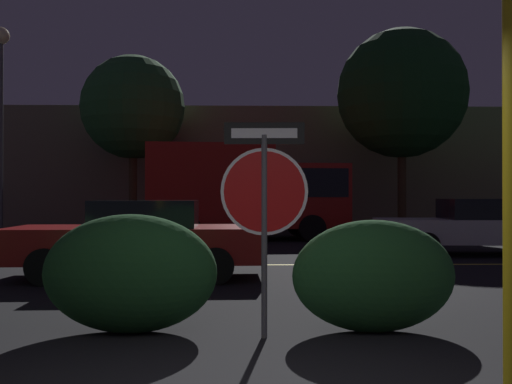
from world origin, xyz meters
The scene contains 12 objects.
road_center_stripe centered at (0.00, 8.28, 0.00)m, with size 41.44×0.12×0.01m, color gold.
stop_sign centered at (0.18, 2.25, 1.49)m, with size 0.88×0.06×2.17m.
yellow_pole_right centered at (1.68, 0.09, 1.35)m, with size 0.11×0.11×2.69m, color yellow.
hedge_bush_2 centered at (-1.21, 2.48, 0.62)m, with size 1.81×0.85×1.24m, color #19421E.
hedge_bush_3 centered at (1.34, 2.46, 0.59)m, with size 1.71×0.75×1.18m, color #1E4C23.
passing_car_2 centered at (-1.83, 6.50, 0.69)m, with size 4.52×1.95×1.35m.
passing_car_3 centered at (5.71, 10.17, 0.69)m, with size 4.95×1.95×1.36m.
delivery_truck centered at (0.13, 15.15, 1.64)m, with size 6.57×2.97×3.07m.
street_lamp centered at (-7.91, 15.19, 4.98)m, with size 0.56×0.56×6.93m.
tree_1 centered at (-4.32, 18.84, 4.87)m, with size 4.04×4.04×6.91m.
tree_2 centered at (5.94, 17.70, 5.26)m, with size 4.84×4.84×7.69m.
building_backdrop centered at (0.30, 23.02, 2.64)m, with size 31.17×4.58×5.27m, color #6B5B4C.
Camera 1 is at (-0.04, -3.49, 1.43)m, focal length 40.00 mm.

